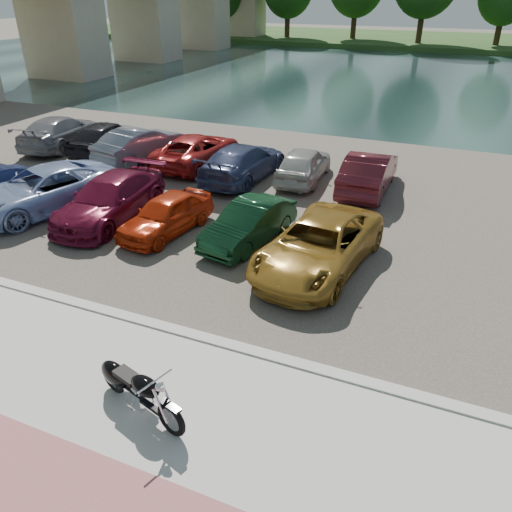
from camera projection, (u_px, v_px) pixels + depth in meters
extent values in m
plane|color=#595447|center=(150.00, 399.00, 9.75)|extent=(200.00, 200.00, 0.00)
cube|color=#BBB9B0|center=(118.00, 435.00, 8.92)|extent=(60.00, 6.00, 0.10)
cube|color=#985657|center=(58.00, 503.00, 7.68)|extent=(60.00, 2.00, 0.01)
cube|color=#BBB9B0|center=(199.00, 338.00, 11.33)|extent=(60.00, 0.30, 0.14)
cube|color=#453F38|center=(315.00, 201.00, 18.63)|extent=(60.00, 18.00, 0.04)
cube|color=#172929|center=(416.00, 80.00, 42.07)|extent=(120.00, 40.00, 0.00)
cube|color=#1F4017|center=(447.00, 41.00, 67.78)|extent=(120.00, 24.00, 0.60)
cube|color=tan|center=(64.00, 32.00, 41.85)|extent=(6.00, 4.00, 7.20)
cube|color=tan|center=(145.00, 23.00, 51.55)|extent=(6.00, 4.00, 7.20)
cube|color=tan|center=(201.00, 17.00, 61.24)|extent=(6.00, 4.00, 7.20)
cube|color=tan|center=(241.00, 12.00, 70.94)|extent=(6.00, 4.00, 7.20)
cylinder|color=#322212|center=(224.00, 18.00, 70.85)|extent=(0.70, 0.70, 4.50)
cylinder|color=#322212|center=(287.00, 17.00, 68.79)|extent=(0.70, 0.70, 4.95)
cylinder|color=#322212|center=(354.00, 17.00, 66.74)|extent=(0.70, 0.70, 5.40)
cylinder|color=#322212|center=(421.00, 17.00, 61.28)|extent=(0.70, 0.70, 5.85)
cylinder|color=#322212|center=(500.00, 25.00, 59.66)|extent=(0.70, 0.70, 4.50)
torus|color=black|center=(171.00, 419.00, 8.73)|extent=(0.69, 0.31, 0.68)
torus|color=black|center=(114.00, 377.00, 9.65)|extent=(0.69, 0.31, 0.68)
cylinder|color=#B2B2B7|center=(171.00, 419.00, 8.73)|extent=(0.46, 0.19, 0.46)
cylinder|color=#B2B2B7|center=(114.00, 377.00, 9.65)|extent=(0.46, 0.19, 0.46)
cylinder|color=silver|center=(160.00, 406.00, 8.59)|extent=(0.33, 0.14, 0.63)
cylinder|color=silver|center=(169.00, 399.00, 8.73)|extent=(0.33, 0.14, 0.63)
cylinder|color=silver|center=(155.00, 381.00, 8.58)|extent=(0.25, 0.73, 0.04)
sphere|color=silver|center=(159.00, 387.00, 8.56)|extent=(0.20, 0.20, 0.16)
sphere|color=silver|center=(162.00, 389.00, 8.52)|extent=(0.14, 0.14, 0.11)
cube|color=black|center=(170.00, 406.00, 8.58)|extent=(0.47, 0.26, 0.06)
cube|color=black|center=(142.00, 400.00, 9.22)|extent=(1.18, 0.44, 0.08)
cube|color=silver|center=(139.00, 396.00, 9.21)|extent=(0.52, 0.44, 0.34)
cylinder|color=silver|center=(142.00, 390.00, 9.06)|extent=(0.29, 0.24, 0.27)
cylinder|color=silver|center=(135.00, 385.00, 9.17)|extent=(0.29, 0.24, 0.27)
ellipsoid|color=black|center=(145.00, 386.00, 8.91)|extent=(0.75, 0.54, 0.32)
cube|color=black|center=(127.00, 376.00, 9.23)|extent=(0.61, 0.43, 0.10)
ellipsoid|color=black|center=(115.00, 374.00, 9.57)|extent=(0.79, 0.53, 0.50)
cube|color=black|center=(114.00, 375.00, 9.63)|extent=(0.43, 0.29, 0.30)
cylinder|color=silver|center=(137.00, 389.00, 9.55)|extent=(1.08, 0.40, 0.09)
cylinder|color=silver|center=(136.00, 386.00, 9.51)|extent=(1.08, 0.40, 0.09)
cylinder|color=#B2B2B7|center=(130.00, 407.00, 9.25)|extent=(0.06, 0.14, 0.22)
imported|color=#8FA5D1|center=(44.00, 190.00, 17.48)|extent=(4.22, 5.95, 1.51)
imported|color=maroon|center=(110.00, 199.00, 16.83)|extent=(2.23, 5.02, 1.43)
imported|color=#B72B0C|center=(166.00, 214.00, 15.93)|extent=(1.95, 3.82, 1.25)
imported|color=black|center=(249.00, 223.00, 15.33)|extent=(1.96, 3.96, 1.25)
imported|color=olive|center=(319.00, 245.00, 13.85)|extent=(2.98, 5.42, 1.44)
imported|color=gray|center=(61.00, 132.00, 24.41)|extent=(2.90, 5.41, 1.49)
imported|color=black|center=(106.00, 137.00, 23.50)|extent=(2.24, 4.64, 1.53)
imported|color=slate|center=(141.00, 144.00, 22.42)|extent=(2.43, 4.80, 1.51)
imported|color=maroon|center=(197.00, 150.00, 21.93)|extent=(2.43, 5.01, 1.37)
imported|color=navy|center=(243.00, 162.00, 20.32)|extent=(2.35, 5.10, 1.44)
imported|color=#AAABA6|center=(304.00, 164.00, 20.21)|extent=(1.85, 4.13, 1.38)
imported|color=#52151D|center=(369.00, 172.00, 19.13)|extent=(1.64, 4.58, 1.50)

